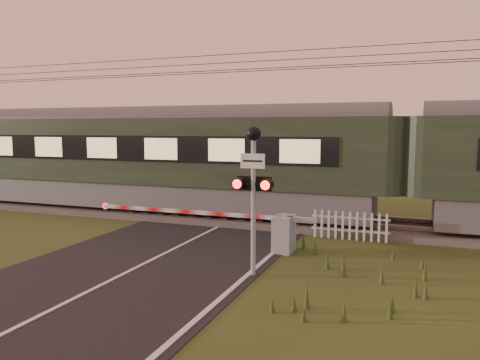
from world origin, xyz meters
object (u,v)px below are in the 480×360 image
at_px(crossing_signal, 253,174).
at_px(train, 405,164).
at_px(picket_fence, 350,226).
at_px(boom_gate, 271,230).

bearing_deg(crossing_signal, train, 63.19).
relative_size(train, picket_fence, 17.92).
relative_size(crossing_signal, picket_fence, 1.46).
distance_m(boom_gate, crossing_signal, 2.91).
xyz_separation_m(boom_gate, picket_fence, (1.90, 2.04, -0.13)).
height_order(train, picket_fence, train).
bearing_deg(train, picket_fence, -128.19).
bearing_deg(train, crossing_signal, -116.81).
bearing_deg(picket_fence, boom_gate, -132.86).
height_order(boom_gate, crossing_signal, crossing_signal).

